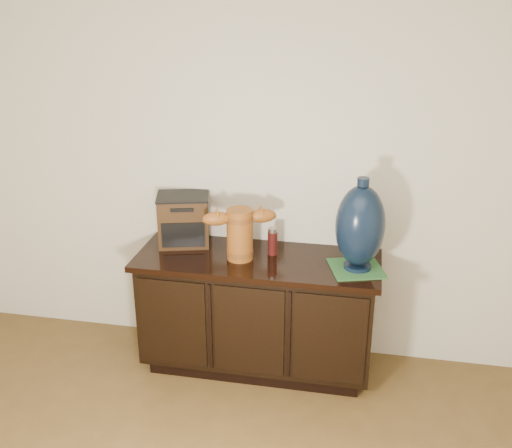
% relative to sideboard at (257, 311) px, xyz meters
% --- Properties ---
extents(sideboard, '(1.46, 0.56, 0.75)m').
position_rel_sideboard_xyz_m(sideboard, '(0.00, 0.00, 0.00)').
color(sideboard, black).
rests_on(sideboard, ground).
extents(terracotta_vessel, '(0.43, 0.23, 0.31)m').
position_rel_sideboard_xyz_m(terracotta_vessel, '(-0.10, -0.03, 0.54)').
color(terracotta_vessel, '#99541B').
rests_on(terracotta_vessel, sideboard).
extents(tv_radio, '(0.37, 0.33, 0.32)m').
position_rel_sideboard_xyz_m(tv_radio, '(-0.49, 0.13, 0.53)').
color(tv_radio, '#36200D').
rests_on(tv_radio, sideboard).
extents(green_mat, '(0.36, 0.36, 0.01)m').
position_rel_sideboard_xyz_m(green_mat, '(0.59, -0.04, 0.37)').
color(green_mat, '#295B2C').
rests_on(green_mat, sideboard).
extents(lamp_base, '(0.35, 0.35, 0.54)m').
position_rel_sideboard_xyz_m(lamp_base, '(0.59, -0.04, 0.63)').
color(lamp_base, black).
rests_on(lamp_base, green_mat).
extents(spray_can, '(0.06, 0.06, 0.17)m').
position_rel_sideboard_xyz_m(spray_can, '(0.08, 0.07, 0.45)').
color(spray_can, '#51100E').
rests_on(spray_can, sideboard).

